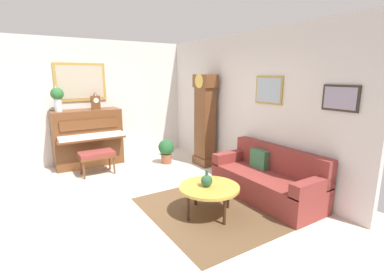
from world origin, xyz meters
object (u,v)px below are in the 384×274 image
(flower_vase, at_px, (57,96))
(grandfather_clock, at_px, (205,123))
(piano, at_px, (88,137))
(green_jug, at_px, (207,181))
(piano_bench, at_px, (97,155))
(mantel_clock, at_px, (96,102))
(couch, at_px, (268,180))
(potted_plant, at_px, (166,150))
(coffee_table, at_px, (209,188))

(flower_vase, bearing_deg, grandfather_clock, 63.56)
(grandfather_clock, bearing_deg, flower_vase, -116.44)
(piano, height_order, green_jug, piano)
(piano, xyz_separation_m, green_jug, (3.36, 0.90, -0.11))
(piano_bench, height_order, flower_vase, flower_vase)
(mantel_clock, height_order, flower_vase, flower_vase)
(couch, distance_m, mantel_clock, 4.05)
(couch, height_order, green_jug, couch)
(piano, height_order, potted_plant, piano)
(grandfather_clock, distance_m, couch, 2.14)
(piano_bench, distance_m, couch, 3.40)
(piano_bench, height_order, mantel_clock, mantel_clock)
(mantel_clock, distance_m, potted_plant, 1.91)
(mantel_clock, bearing_deg, couch, 28.84)
(piano_bench, distance_m, potted_plant, 1.55)
(piano_bench, height_order, potted_plant, potted_plant)
(couch, distance_m, green_jug, 1.22)
(piano, xyz_separation_m, flower_vase, (0.00, -0.54, 0.94))
(piano_bench, bearing_deg, piano, 179.26)
(piano_bench, height_order, couch, couch)
(piano, bearing_deg, couch, 31.63)
(grandfather_clock, xyz_separation_m, mantel_clock, (-1.38, -2.01, 0.46))
(flower_vase, relative_size, green_jug, 2.42)
(coffee_table, height_order, potted_plant, potted_plant)
(piano, relative_size, coffee_table, 1.64)
(couch, relative_size, flower_vase, 3.28)
(green_jug, bearing_deg, couch, 87.32)
(potted_plant, bearing_deg, flower_vase, -111.99)
(mantel_clock, relative_size, potted_plant, 0.68)
(piano_bench, xyz_separation_m, potted_plant, (0.09, 1.54, -0.08))
(couch, xyz_separation_m, flower_vase, (-3.41, -2.64, 1.26))
(piano, relative_size, piano_bench, 2.06)
(piano_bench, relative_size, potted_plant, 1.25)
(piano, bearing_deg, coffee_table, 15.45)
(mantel_clock, height_order, green_jug, mantel_clock)
(grandfather_clock, relative_size, couch, 1.07)
(flower_vase, relative_size, potted_plant, 1.04)
(piano, xyz_separation_m, potted_plant, (0.84, 1.53, -0.31))
(piano, xyz_separation_m, piano_bench, (0.75, -0.01, -0.23))
(piano_bench, xyz_separation_m, flower_vase, (-0.75, -0.53, 1.17))
(couch, xyz_separation_m, mantel_clock, (-3.41, -1.88, 1.12))
(piano, height_order, couch, piano)
(grandfather_clock, xyz_separation_m, coffee_table, (2.00, -1.30, -0.56))
(coffee_table, xyz_separation_m, green_jug, (-0.02, -0.03, 0.12))
(mantel_clock, relative_size, green_jug, 1.58)
(piano, xyz_separation_m, coffee_table, (3.38, 0.93, -0.23))
(grandfather_clock, height_order, green_jug, grandfather_clock)
(grandfather_clock, xyz_separation_m, couch, (2.03, -0.13, -0.65))
(piano, xyz_separation_m, couch, (3.41, 2.10, -0.32))
(piano, relative_size, couch, 0.76)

